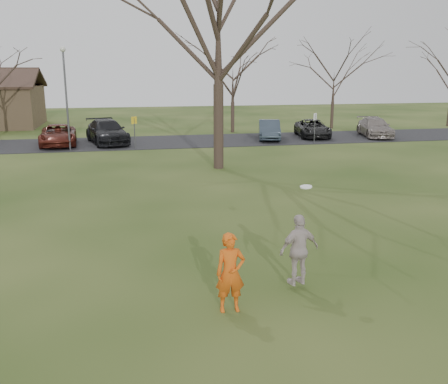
{
  "coord_description": "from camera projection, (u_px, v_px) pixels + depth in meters",
  "views": [
    {
      "loc": [
        -2.75,
        -9.27,
        4.86
      ],
      "look_at": [
        0.0,
        4.0,
        1.5
      ],
      "focal_mm": 39.37,
      "sensor_mm": 36.0,
      "label": 1
    }
  ],
  "objects": [
    {
      "name": "player_defender",
      "position": [
        230.0,
        273.0,
        10.03
      ],
      "size": [
        0.62,
        0.41,
        1.68
      ],
      "primitive_type": "imported",
      "rotation": [
        0.0,
        0.0,
        -0.01
      ],
      "color": "#D65311",
      "rests_on": "ground"
    },
    {
      "name": "parking_strip",
      "position": [
        163.0,
        142.0,
        34.28
      ],
      "size": [
        62.0,
        6.5,
        0.04
      ],
      "primitive_type": "cube",
      "color": "black",
      "rests_on": "ground"
    },
    {
      "name": "sign_yellow",
      "position": [
        134.0,
        127.0,
        30.69
      ],
      "size": [
        0.35,
        0.35,
        2.08
      ],
      "color": "#47474C",
      "rests_on": "ground"
    },
    {
      "name": "small_tree_row",
      "position": [
        211.0,
        83.0,
        39.02
      ],
      "size": [
        55.0,
        5.9,
        8.5
      ],
      "color": "#352821",
      "rests_on": "ground"
    },
    {
      "name": "sign_white",
      "position": [
        315.0,
        123.0,
        33.06
      ],
      "size": [
        0.35,
        0.35,
        2.08
      ],
      "color": "#47474C",
      "rests_on": "ground"
    },
    {
      "name": "car_2",
      "position": [
        58.0,
        135.0,
        32.42
      ],
      "size": [
        2.61,
        5.05,
        1.36
      ],
      "primitive_type": "imported",
      "rotation": [
        0.0,
        0.0,
        0.07
      ],
      "color": "#541C13",
      "rests_on": "parking_strip"
    },
    {
      "name": "catching_play",
      "position": [
        299.0,
        250.0,
        11.02
      ],
      "size": [
        1.03,
        0.63,
        2.26
      ],
      "color": "#BAABA7",
      "rests_on": "ground"
    },
    {
      "name": "car_5",
      "position": [
        269.0,
        130.0,
        35.19
      ],
      "size": [
        2.47,
        4.42,
        1.38
      ],
      "primitive_type": "imported",
      "rotation": [
        0.0,
        0.0,
        -0.25
      ],
      "color": "#303B48",
      "rests_on": "parking_strip"
    },
    {
      "name": "ground",
      "position": [
        262.0,
        304.0,
        10.53
      ],
      "size": [
        120.0,
        120.0,
        0.0
      ],
      "primitive_type": "plane",
      "color": "#1E380F",
      "rests_on": "ground"
    },
    {
      "name": "car_6",
      "position": [
        313.0,
        128.0,
        36.48
      ],
      "size": [
        2.91,
        4.93,
        1.29
      ],
      "primitive_type": "imported",
      "rotation": [
        0.0,
        0.0,
        -0.18
      ],
      "color": "black",
      "rests_on": "parking_strip"
    },
    {
      "name": "car_3",
      "position": [
        107.0,
        132.0,
        33.31
      ],
      "size": [
        3.37,
        5.76,
        1.57
      ],
      "primitive_type": "imported",
      "rotation": [
        0.0,
        0.0,
        0.23
      ],
      "color": "black",
      "rests_on": "parking_strip"
    },
    {
      "name": "car_7",
      "position": [
        375.0,
        127.0,
        36.73
      ],
      "size": [
        2.93,
        5.03,
        1.37
      ],
      "primitive_type": "imported",
      "rotation": [
        0.0,
        0.0,
        -0.22
      ],
      "color": "gray",
      "rests_on": "parking_strip"
    },
    {
      "name": "lamp_post",
      "position": [
        65.0,
        86.0,
        29.77
      ],
      "size": [
        0.34,
        0.34,
        6.27
      ],
      "color": "#47474C",
      "rests_on": "ground"
    },
    {
      "name": "big_tree",
      "position": [
        218.0,
        25.0,
        23.49
      ],
      "size": [
        9.0,
        9.0,
        14.0
      ],
      "primitive_type": null,
      "color": "#352821",
      "rests_on": "ground"
    }
  ]
}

